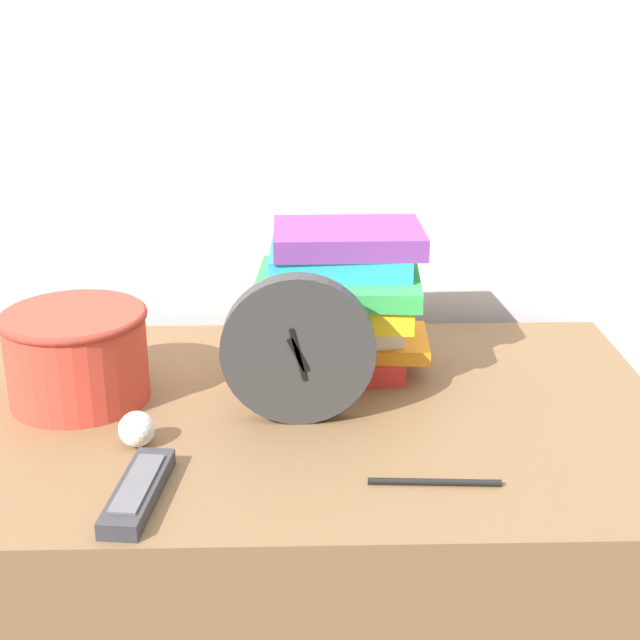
# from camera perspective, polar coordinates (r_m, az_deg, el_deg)

# --- Properties ---
(wall_back) EXTENTS (6.00, 0.04, 2.40)m
(wall_back) POSITION_cam_1_polar(r_m,az_deg,el_deg) (1.48, -3.25, 18.12)
(wall_back) COLOR silver
(wall_back) RESTS_ON ground_plane
(desk) EXTENTS (1.09, 0.64, 0.72)m
(desk) POSITION_cam_1_polar(r_m,az_deg,el_deg) (1.42, -2.99, -18.85)
(desk) COLOR brown
(desk) RESTS_ON ground_plane
(desk_clock) EXTENTS (0.20, 0.03, 0.20)m
(desk_clock) POSITION_cam_1_polar(r_m,az_deg,el_deg) (1.15, -1.41, -1.95)
(desk_clock) COLOR #333333
(desk_clock) RESTS_ON desk
(book_stack) EXTENTS (0.27, 0.21, 0.22)m
(book_stack) POSITION_cam_1_polar(r_m,az_deg,el_deg) (1.30, 1.22, 1.41)
(book_stack) COLOR red
(book_stack) RESTS_ON desk
(basket) EXTENTS (0.20, 0.20, 0.13)m
(basket) POSITION_cam_1_polar(r_m,az_deg,el_deg) (1.27, -15.31, -2.02)
(basket) COLOR #C63D2D
(basket) RESTS_ON desk
(tv_remote) EXTENTS (0.06, 0.17, 0.02)m
(tv_remote) POSITION_cam_1_polar(r_m,az_deg,el_deg) (1.04, -11.56, -10.67)
(tv_remote) COLOR #333338
(tv_remote) RESTS_ON desk
(crumpled_paper_ball) EXTENTS (0.05, 0.05, 0.05)m
(crumpled_paper_ball) POSITION_cam_1_polar(r_m,az_deg,el_deg) (1.14, -11.65, -6.85)
(crumpled_paper_ball) COLOR white
(crumpled_paper_ball) RESTS_ON desk
(pen) EXTENTS (0.15, 0.02, 0.01)m
(pen) POSITION_cam_1_polar(r_m,az_deg,el_deg) (1.06, 7.33, -10.24)
(pen) COLOR black
(pen) RESTS_ON desk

